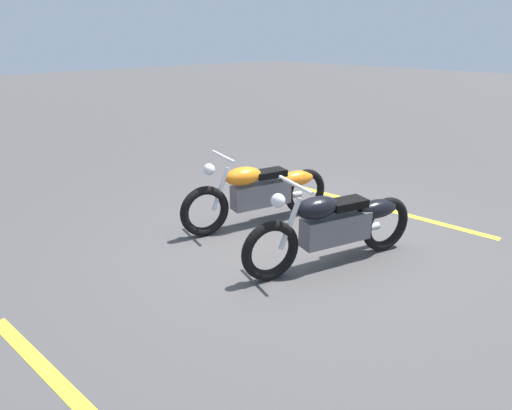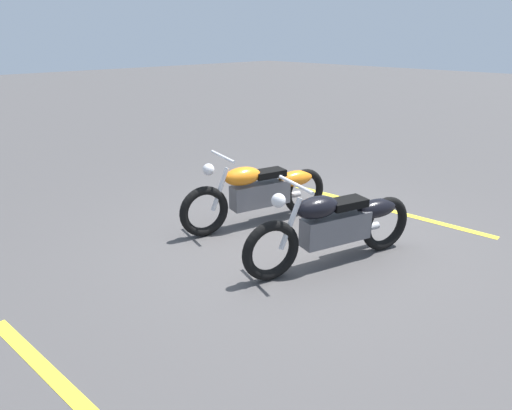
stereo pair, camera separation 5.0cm
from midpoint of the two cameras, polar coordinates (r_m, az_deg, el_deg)
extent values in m
plane|color=#474444|center=(5.85, 4.81, -4.25)|extent=(60.00, 60.00, 0.00)
torus|color=black|center=(5.83, -6.75, -0.81)|extent=(0.68, 0.27, 0.67)
torus|color=black|center=(6.56, 5.82, 1.68)|extent=(0.68, 0.27, 0.67)
cube|color=#59595E|center=(6.15, 0.31, 1.33)|extent=(0.87, 0.42, 0.32)
ellipsoid|color=orange|center=(5.94, -1.95, 3.64)|extent=(0.57, 0.40, 0.24)
ellipsoid|color=orange|center=(6.40, 4.73, 3.35)|extent=(0.60, 0.37, 0.22)
cube|color=black|center=(6.13, 1.36, 4.00)|extent=(0.49, 0.34, 0.09)
cylinder|color=silver|center=(5.83, -4.79, 1.99)|extent=(0.27, 0.12, 0.56)
cylinder|color=silver|center=(5.73, -4.46, 6.09)|extent=(0.19, 0.61, 0.04)
sphere|color=silver|center=(5.69, -6.24, 4.45)|extent=(0.15, 0.15, 0.15)
cylinder|color=silver|center=(6.52, 2.72, 0.94)|extent=(0.70, 0.26, 0.09)
torus|color=black|center=(4.77, 1.59, -5.75)|extent=(0.67, 0.30, 0.67)
torus|color=black|center=(5.63, 15.62, -2.28)|extent=(0.67, 0.30, 0.67)
cube|color=#59595E|center=(5.15, 9.70, -2.93)|extent=(0.87, 0.45, 0.32)
ellipsoid|color=black|center=(4.89, 7.38, -0.31)|extent=(0.58, 0.42, 0.24)
ellipsoid|color=black|center=(5.45, 14.60, -0.41)|extent=(0.61, 0.39, 0.22)
cube|color=black|center=(5.12, 11.05, 0.23)|extent=(0.49, 0.35, 0.09)
cylinder|color=silver|center=(4.77, 4.04, -2.36)|extent=(0.27, 0.13, 0.56)
cylinder|color=silver|center=(4.64, 4.70, 2.58)|extent=(0.21, 0.60, 0.04)
sphere|color=silver|center=(4.59, 2.53, 0.56)|extent=(0.15, 0.15, 0.15)
cylinder|color=silver|center=(5.55, 12.06, -3.14)|extent=(0.70, 0.28, 0.09)
cube|color=yellow|center=(7.06, 15.50, -0.45)|extent=(0.38, 3.20, 0.01)
camera|label=1|loc=(0.03, 89.72, 0.11)|focal=31.85mm
camera|label=2|loc=(0.03, -90.28, -0.11)|focal=31.85mm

